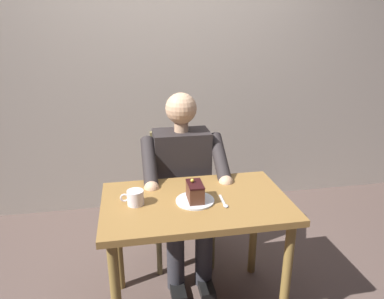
{
  "coord_description": "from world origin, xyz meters",
  "views": [
    {
      "loc": [
        0.32,
        1.64,
        1.59
      ],
      "look_at": [
        0.0,
        -0.1,
        0.96
      ],
      "focal_mm": 32.89,
      "sensor_mm": 36.0,
      "label": 1
    }
  ],
  "objects_px": {
    "chair": "(180,190)",
    "cake_slice": "(195,192)",
    "dessert_spoon": "(224,203)",
    "dining_table": "(196,217)",
    "coffee_cup": "(135,197)",
    "seated_person": "(184,183)"
  },
  "relations": [
    {
      "from": "chair",
      "to": "coffee_cup",
      "type": "bearing_deg",
      "value": 61.15
    },
    {
      "from": "chair",
      "to": "cake_slice",
      "type": "height_order",
      "value": "chair"
    },
    {
      "from": "dining_table",
      "to": "coffee_cup",
      "type": "relative_size",
      "value": 8.17
    },
    {
      "from": "cake_slice",
      "to": "dessert_spoon",
      "type": "relative_size",
      "value": 0.93
    },
    {
      "from": "dessert_spoon",
      "to": "seated_person",
      "type": "bearing_deg",
      "value": -74.07
    },
    {
      "from": "dining_table",
      "to": "dessert_spoon",
      "type": "relative_size",
      "value": 6.93
    },
    {
      "from": "chair",
      "to": "cake_slice",
      "type": "bearing_deg",
      "value": 89.3
    },
    {
      "from": "chair",
      "to": "seated_person",
      "type": "relative_size",
      "value": 0.75
    },
    {
      "from": "seated_person",
      "to": "coffee_cup",
      "type": "relative_size",
      "value": 9.84
    },
    {
      "from": "cake_slice",
      "to": "dessert_spoon",
      "type": "bearing_deg",
      "value": 160.06
    },
    {
      "from": "chair",
      "to": "seated_person",
      "type": "bearing_deg",
      "value": 90.0
    },
    {
      "from": "dining_table",
      "to": "dessert_spoon",
      "type": "distance_m",
      "value": 0.19
    },
    {
      "from": "seated_person",
      "to": "cake_slice",
      "type": "height_order",
      "value": "seated_person"
    },
    {
      "from": "dessert_spoon",
      "to": "chair",
      "type": "bearing_deg",
      "value": -78.19
    },
    {
      "from": "cake_slice",
      "to": "dessert_spoon",
      "type": "xyz_separation_m",
      "value": [
        -0.14,
        0.05,
        -0.05
      ]
    },
    {
      "from": "coffee_cup",
      "to": "dessert_spoon",
      "type": "relative_size",
      "value": 0.85
    },
    {
      "from": "coffee_cup",
      "to": "dessert_spoon",
      "type": "distance_m",
      "value": 0.46
    },
    {
      "from": "cake_slice",
      "to": "coffee_cup",
      "type": "distance_m",
      "value": 0.31
    },
    {
      "from": "dining_table",
      "to": "coffee_cup",
      "type": "height_order",
      "value": "coffee_cup"
    },
    {
      "from": "seated_person",
      "to": "dessert_spoon",
      "type": "xyz_separation_m",
      "value": [
        -0.14,
        0.48,
        0.09
      ]
    },
    {
      "from": "chair",
      "to": "coffee_cup",
      "type": "xyz_separation_m",
      "value": [
        0.32,
        0.58,
        0.26
      ]
    },
    {
      "from": "chair",
      "to": "seated_person",
      "type": "height_order",
      "value": "seated_person"
    }
  ]
}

